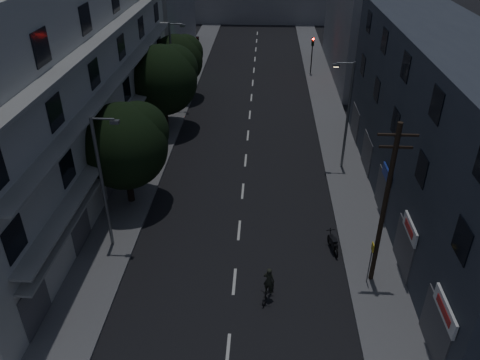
# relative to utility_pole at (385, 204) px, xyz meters

# --- Properties ---
(ground) EXTENTS (160.00, 160.00, 0.00)m
(ground) POSITION_rel_utility_pole_xyz_m (-7.24, 18.01, -4.87)
(ground) COLOR black
(ground) RESTS_ON ground
(sidewalk_left) EXTENTS (3.00, 90.00, 0.15)m
(sidewalk_left) POSITION_rel_utility_pole_xyz_m (-14.74, 18.01, -4.79)
(sidewalk_left) COLOR #565659
(sidewalk_left) RESTS_ON ground
(sidewalk_right) EXTENTS (3.00, 90.00, 0.15)m
(sidewalk_right) POSITION_rel_utility_pole_xyz_m (0.26, 18.01, -4.79)
(sidewalk_right) COLOR #565659
(sidewalk_right) RESTS_ON ground
(lane_markings) EXTENTS (0.15, 60.50, 0.01)m
(lane_markings) POSITION_rel_utility_pole_xyz_m (-7.24, 24.26, -4.86)
(lane_markings) COLOR beige
(lane_markings) RESTS_ON ground
(building_left) EXTENTS (7.00, 36.00, 14.00)m
(building_left) POSITION_rel_utility_pole_xyz_m (-19.21, 11.01, 2.13)
(building_left) COLOR #AAAAA5
(building_left) RESTS_ON ground
(building_right) EXTENTS (6.19, 28.00, 11.00)m
(building_right) POSITION_rel_utility_pole_xyz_m (4.76, 7.01, 0.63)
(building_right) COLOR #2C313B
(building_right) RESTS_ON ground
(building_far_right) EXTENTS (6.00, 20.00, 13.00)m
(building_far_right) POSITION_rel_utility_pole_xyz_m (4.76, 35.01, 1.63)
(building_far_right) COLOR slate
(building_far_right) RESTS_ON ground
(tree_near) EXTENTS (5.51, 5.51, 6.80)m
(tree_near) POSITION_rel_utility_pole_xyz_m (-14.55, 6.81, -0.46)
(tree_near) COLOR black
(tree_near) RESTS_ON sidewalk_left
(tree_mid) EXTENTS (5.89, 5.89, 7.24)m
(tree_mid) POSITION_rel_utility_pole_xyz_m (-14.43, 18.54, -0.19)
(tree_mid) COLOR black
(tree_mid) RESTS_ON sidewalk_left
(tree_far) EXTENTS (5.06, 5.06, 6.26)m
(tree_far) POSITION_rel_utility_pole_xyz_m (-14.52, 26.00, -0.80)
(tree_far) COLOR black
(tree_far) RESTS_ON sidewalk_left
(traffic_signal_far_right) EXTENTS (0.28, 0.37, 4.10)m
(traffic_signal_far_right) POSITION_rel_utility_pole_xyz_m (-0.66, 34.12, -1.77)
(traffic_signal_far_right) COLOR black
(traffic_signal_far_right) RESTS_ON sidewalk_right
(traffic_signal_far_left) EXTENTS (0.28, 0.37, 4.10)m
(traffic_signal_far_left) POSITION_rel_utility_pole_xyz_m (-13.58, 33.87, -1.77)
(traffic_signal_far_left) COLOR black
(traffic_signal_far_left) RESTS_ON sidewalk_left
(street_lamp_left_near) EXTENTS (1.51, 0.25, 8.00)m
(street_lamp_left_near) POSITION_rel_utility_pole_xyz_m (-14.43, 2.15, -0.27)
(street_lamp_left_near) COLOR slate
(street_lamp_left_near) RESTS_ON sidewalk_left
(street_lamp_right) EXTENTS (1.51, 0.25, 8.00)m
(street_lamp_right) POSITION_rel_utility_pole_xyz_m (-0.08, 12.18, -0.27)
(street_lamp_right) COLOR slate
(street_lamp_right) RESTS_ON sidewalk_right
(street_lamp_left_far) EXTENTS (1.51, 0.25, 8.00)m
(street_lamp_left_far) POSITION_rel_utility_pole_xyz_m (-14.38, 23.00, -0.27)
(street_lamp_left_far) COLOR slate
(street_lamp_left_far) RESTS_ON sidewalk_left
(utility_pole) EXTENTS (1.80, 0.24, 9.00)m
(utility_pole) POSITION_rel_utility_pole_xyz_m (0.00, 0.00, 0.00)
(utility_pole) COLOR black
(utility_pole) RESTS_ON sidewalk_right
(bus_stop_sign) EXTENTS (0.06, 0.35, 2.52)m
(bus_stop_sign) POSITION_rel_utility_pole_xyz_m (-0.27, -0.27, -2.98)
(bus_stop_sign) COLOR #595B60
(bus_stop_sign) RESTS_ON sidewalk_right
(motorcycle) EXTENTS (0.60, 1.79, 1.15)m
(motorcycle) POSITION_rel_utility_pole_xyz_m (-1.74, 2.42, -4.41)
(motorcycle) COLOR black
(motorcycle) RESTS_ON ground
(cyclist) EXTENTS (1.06, 1.65, 1.98)m
(cyclist) POSITION_rel_utility_pole_xyz_m (-5.44, -1.62, -4.20)
(cyclist) COLOR black
(cyclist) RESTS_ON ground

